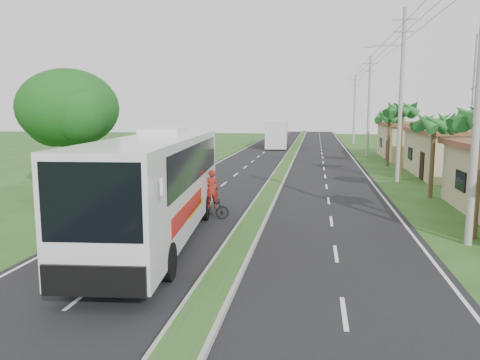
# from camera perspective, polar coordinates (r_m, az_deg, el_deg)

# --- Properties ---
(ground) EXTENTS (180.00, 180.00, 0.00)m
(ground) POSITION_cam_1_polar(r_m,az_deg,el_deg) (17.31, -0.18, -8.47)
(ground) COLOR #26481A
(ground) RESTS_ON ground
(road_asphalt) EXTENTS (14.00, 160.00, 0.02)m
(road_asphalt) POSITION_cam_1_polar(r_m,az_deg,el_deg) (36.79, 4.88, 0.54)
(road_asphalt) COLOR black
(road_asphalt) RESTS_ON ground
(median_strip) EXTENTS (1.20, 160.00, 0.18)m
(median_strip) POSITION_cam_1_polar(r_m,az_deg,el_deg) (36.78, 4.88, 0.69)
(median_strip) COLOR gray
(median_strip) RESTS_ON ground
(lane_edge_left) EXTENTS (0.12, 160.00, 0.01)m
(lane_edge_left) POSITION_cam_1_polar(r_m,az_deg,el_deg) (37.87, -5.28, 0.75)
(lane_edge_left) COLOR silver
(lane_edge_left) RESTS_ON ground
(lane_edge_right) EXTENTS (0.12, 160.00, 0.01)m
(lane_edge_right) POSITION_cam_1_polar(r_m,az_deg,el_deg) (36.91, 15.31, 0.28)
(lane_edge_right) COLOR silver
(lane_edge_right) RESTS_ON ground
(shop_mid) EXTENTS (7.60, 10.60, 3.67)m
(shop_mid) POSITION_cam_1_polar(r_m,az_deg,el_deg) (40.10, 25.54, 3.06)
(shop_mid) COLOR tan
(shop_mid) RESTS_ON ground
(shop_far) EXTENTS (8.60, 11.60, 3.82)m
(shop_far) POSITION_cam_1_polar(r_m,az_deg,el_deg) (53.64, 21.38, 4.52)
(shop_far) COLOR tan
(shop_far) RESTS_ON ground
(palm_verge_b) EXTENTS (2.40, 2.40, 5.05)m
(palm_verge_b) POSITION_cam_1_polar(r_m,az_deg,el_deg) (29.14, 22.62, 6.45)
(palm_verge_b) COLOR #473321
(palm_verge_b) RESTS_ON ground
(palm_verge_c) EXTENTS (2.40, 2.40, 5.85)m
(palm_verge_c) POSITION_cam_1_polar(r_m,az_deg,el_deg) (35.87, 19.16, 8.10)
(palm_verge_c) COLOR #473321
(palm_verge_c) RESTS_ON ground
(palm_verge_d) EXTENTS (2.40, 2.40, 5.25)m
(palm_verge_d) POSITION_cam_1_polar(r_m,az_deg,el_deg) (44.84, 17.79, 7.40)
(palm_verge_d) COLOR #473321
(palm_verge_d) RESTS_ON ground
(shade_tree) EXTENTS (6.30, 6.00, 7.54)m
(shade_tree) POSITION_cam_1_polar(r_m,az_deg,el_deg) (30.23, -20.36, 7.90)
(shade_tree) COLOR #473321
(shade_tree) RESTS_ON ground
(utility_pole_a) EXTENTS (1.60, 0.28, 11.00)m
(utility_pole_a) POSITION_cam_1_polar(r_m,az_deg,el_deg) (19.25, 27.11, 9.43)
(utility_pole_a) COLOR gray
(utility_pole_a) RESTS_ON ground
(utility_pole_b) EXTENTS (3.20, 0.28, 12.00)m
(utility_pole_b) POSITION_cam_1_polar(r_m,az_deg,el_deg) (34.85, 19.00, 9.98)
(utility_pole_b) COLOR gray
(utility_pole_b) RESTS_ON ground
(utility_pole_c) EXTENTS (1.60, 0.28, 11.00)m
(utility_pole_c) POSITION_cam_1_polar(r_m,az_deg,el_deg) (54.66, 15.44, 8.79)
(utility_pole_c) COLOR gray
(utility_pole_c) RESTS_ON ground
(utility_pole_d) EXTENTS (1.60, 0.28, 10.50)m
(utility_pole_d) POSITION_cam_1_polar(r_m,az_deg,el_deg) (74.57, 13.78, 8.47)
(utility_pole_d) COLOR gray
(utility_pole_d) RESTS_ON ground
(coach_bus_main) EXTENTS (4.06, 13.68, 4.36)m
(coach_bus_main) POSITION_cam_1_polar(r_m,az_deg,el_deg) (18.27, -9.91, 0.01)
(coach_bus_main) COLOR silver
(coach_bus_main) RESTS_ON ground
(coach_bus_far) EXTENTS (3.36, 12.73, 3.67)m
(coach_bus_far) POSITION_cam_1_polar(r_m,az_deg,el_deg) (66.14, 4.57, 5.83)
(coach_bus_far) COLOR silver
(coach_bus_far) RESTS_ON ground
(motorcyclist) EXTENTS (1.67, 1.01, 2.34)m
(motorcyclist) POSITION_cam_1_polar(r_m,az_deg,el_deg) (21.73, -3.48, -2.60)
(motorcyclist) COLOR black
(motorcyclist) RESTS_ON ground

